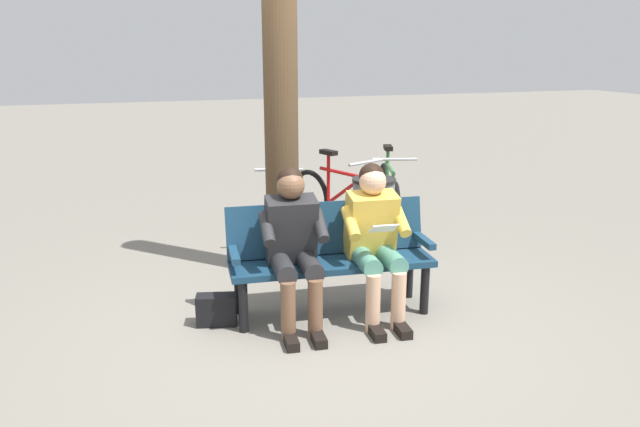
# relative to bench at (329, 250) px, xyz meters

# --- Properties ---
(ground_plane) EXTENTS (40.00, 40.00, 0.00)m
(ground_plane) POSITION_rel_bench_xyz_m (0.16, 0.26, -0.51)
(ground_plane) COLOR slate
(bench) EXTENTS (1.63, 0.61, 0.87)m
(bench) POSITION_rel_bench_xyz_m (0.00, 0.00, 0.00)
(bench) COLOR navy
(bench) RESTS_ON ground
(person_reading) EXTENTS (0.51, 0.79, 1.20)m
(person_reading) POSITION_rel_bench_xyz_m (-0.31, 0.19, 0.16)
(person_reading) COLOR gold
(person_reading) RESTS_ON ground
(person_companion) EXTENTS (0.51, 0.79, 1.20)m
(person_companion) POSITION_rel_bench_xyz_m (0.33, 0.14, 0.16)
(person_companion) COLOR #262628
(person_companion) RESTS_ON ground
(handbag) EXTENTS (0.32, 0.21, 0.24)m
(handbag) POSITION_rel_bench_xyz_m (0.91, 0.00, -0.39)
(handbag) COLOR black
(handbag) RESTS_ON ground
(tree_trunk) EXTENTS (0.30, 0.30, 3.59)m
(tree_trunk) POSITION_rel_bench_xyz_m (0.14, -0.93, 1.29)
(tree_trunk) COLOR #4C3823
(tree_trunk) RESTS_ON ground
(litter_bin) EXTENTS (0.41, 0.41, 0.86)m
(litter_bin) POSITION_rel_bench_xyz_m (-0.73, -0.85, -0.07)
(litter_bin) COLOR slate
(litter_bin) RESTS_ON ground
(bicycle_purple) EXTENTS (0.63, 1.62, 0.94)m
(bicycle_purple) POSITION_rel_bench_xyz_m (-1.42, -2.02, -0.15)
(bicycle_purple) COLOR black
(bicycle_purple) RESTS_ON ground
(bicycle_green) EXTENTS (0.74, 1.57, 0.94)m
(bicycle_green) POSITION_rel_bench_xyz_m (-0.77, -1.93, -0.15)
(bicycle_green) COLOR black
(bicycle_green) RESTS_ON ground
(bicycle_black) EXTENTS (0.60, 1.63, 0.94)m
(bicycle_black) POSITION_rel_bench_xyz_m (-0.07, -1.85, -0.15)
(bicycle_black) COLOR black
(bicycle_black) RESTS_ON ground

